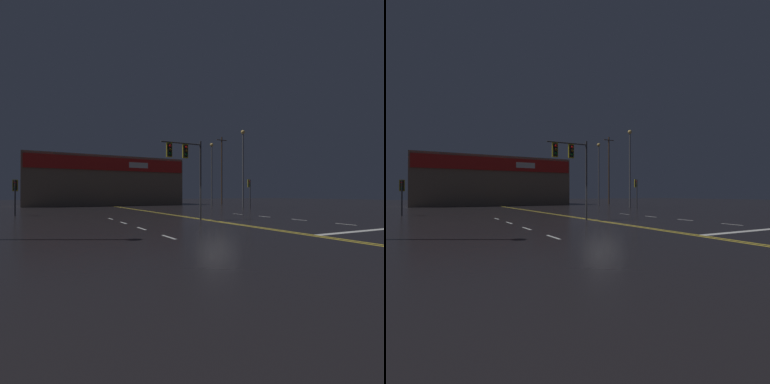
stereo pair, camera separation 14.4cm
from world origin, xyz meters
The scene contains 9 objects.
ground_plane centered at (0.00, 0.00, 0.00)m, with size 200.00×200.00×0.00m, color black.
road_markings centered at (1.29, -1.75, 0.00)m, with size 17.29×60.00×0.01m.
traffic_signal_median centered at (-1.48, 1.71, 4.27)m, with size 3.13×0.36×5.65m.
traffic_signal_corner_northeast centered at (13.05, 12.71, 2.73)m, with size 0.42×0.36×3.71m.
traffic_signal_corner_northwest centered at (-12.27, 12.58, 2.25)m, with size 0.42×0.36×3.08m.
streetlight_near_left centered at (15.18, 25.15, 6.51)m, with size 0.56×0.56×10.33m.
streetlight_near_right centered at (15.01, 16.57, 6.79)m, with size 0.56×0.56×10.85m.
building_backdrop centered at (0.00, 35.69, 4.03)m, with size 24.99×10.23×8.03m.
utility_pole_row centered at (-0.72, 30.63, 6.53)m, with size 45.73×0.26×12.79m.
Camera 2 is at (-10.74, -17.08, 1.80)m, focal length 28.00 mm.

